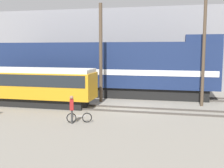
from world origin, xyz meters
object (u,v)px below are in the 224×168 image
Objects in this scene: freight_locomotive at (100,68)px; streetcar at (29,84)px; utility_pole_center at (204,43)px; person at (72,107)px; utility_pole_left at (101,53)px; bicycle at (79,118)px.

streetcar is at bearing -126.37° from freight_locomotive.
utility_pole_center reaches higher than freight_locomotive.
utility_pole_center is (9.21, -2.90, 2.29)m from freight_locomotive.
person is at bearing -83.98° from freight_locomotive.
freight_locomotive is 2.65× the size of utility_pole_left.
utility_pole_center is (13.49, 2.90, 3.25)m from streetcar.
freight_locomotive is 14.60× the size of bicycle.
person is (1.08, -10.25, -1.63)m from freight_locomotive.
person is at bearing -88.49° from utility_pole_left.
person is 0.21× the size of utility_pole_left.
bicycle is 0.87m from person.
utility_pole_left is at bearing -73.00° from freight_locomotive.
utility_pole_left reaches higher than person.
person is at bearing -137.89° from utility_pole_center.
freight_locomotive is 12.80× the size of person.
utility_pole_left reaches higher than bicycle.
bicycle is at bearing 36.21° from person.
streetcar reaches higher than person.
utility_pole_left is at bearing 91.51° from person.
bicycle is 0.15× the size of utility_pole_center.
freight_locomotive reaches higher than streetcar.
utility_pole_left is 8.37m from utility_pole_center.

